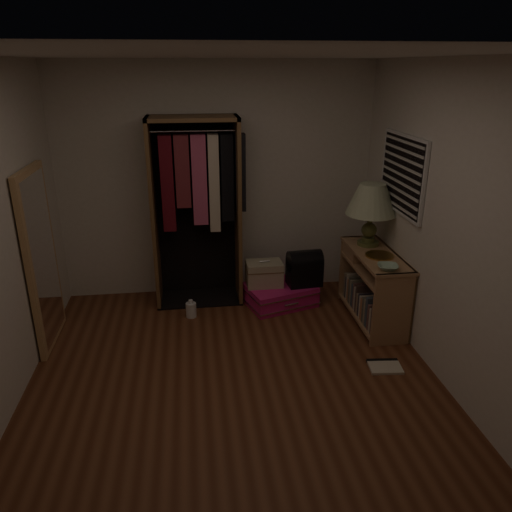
# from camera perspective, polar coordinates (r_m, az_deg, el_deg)

# --- Properties ---
(ground) EXTENTS (4.00, 4.00, 0.00)m
(ground) POSITION_cam_1_polar(r_m,az_deg,el_deg) (4.35, -2.34, -14.61)
(ground) COLOR #542B18
(ground) RESTS_ON ground
(room_walls) EXTENTS (3.52, 4.02, 2.60)m
(room_walls) POSITION_cam_1_polar(r_m,az_deg,el_deg) (3.74, -1.59, 4.93)
(room_walls) COLOR beige
(room_walls) RESTS_ON ground
(console_bookshelf) EXTENTS (0.42, 1.12, 0.75)m
(console_bookshelf) POSITION_cam_1_polar(r_m,az_deg,el_deg) (5.37, 13.07, -3.10)
(console_bookshelf) COLOR #9D704C
(console_bookshelf) RESTS_ON ground
(open_wardrobe) EXTENTS (1.01, 0.50, 2.05)m
(open_wardrobe) POSITION_cam_1_polar(r_m,az_deg,el_deg) (5.46, -6.63, 6.89)
(open_wardrobe) COLOR brown
(open_wardrobe) RESTS_ON ground
(floor_mirror) EXTENTS (0.06, 0.80, 1.70)m
(floor_mirror) POSITION_cam_1_polar(r_m,az_deg,el_deg) (5.03, -23.32, -0.34)
(floor_mirror) COLOR tan
(floor_mirror) RESTS_ON ground
(pink_suitcase) EXTENTS (0.87, 0.74, 0.23)m
(pink_suitcase) POSITION_cam_1_polar(r_m,az_deg,el_deg) (5.64, 2.76, -4.42)
(pink_suitcase) COLOR #CB1869
(pink_suitcase) RESTS_ON ground
(train_case) EXTENTS (0.40, 0.28, 0.29)m
(train_case) POSITION_cam_1_polar(r_m,az_deg,el_deg) (5.55, 0.95, -2.00)
(train_case) COLOR tan
(train_case) RESTS_ON pink_suitcase
(black_bag) EXTENTS (0.39, 0.27, 0.40)m
(black_bag) POSITION_cam_1_polar(r_m,az_deg,el_deg) (5.56, 5.56, -1.28)
(black_bag) COLOR black
(black_bag) RESTS_ON pink_suitcase
(table_lamp) EXTENTS (0.65, 0.65, 0.66)m
(table_lamp) POSITION_cam_1_polar(r_m,az_deg,el_deg) (5.29, 13.07, 6.18)
(table_lamp) COLOR #4C5227
(table_lamp) RESTS_ON console_bookshelf
(brass_tray) EXTENTS (0.31, 0.31, 0.02)m
(brass_tray) POSITION_cam_1_polar(r_m,az_deg,el_deg) (5.12, 13.94, 0.07)
(brass_tray) COLOR #AA8441
(brass_tray) RESTS_ON console_bookshelf
(ceramic_bowl) EXTENTS (0.23, 0.23, 0.05)m
(ceramic_bowl) POSITION_cam_1_polar(r_m,az_deg,el_deg) (4.81, 14.83, -1.23)
(ceramic_bowl) COLOR #9AB9A0
(ceramic_bowl) RESTS_ON console_bookshelf
(white_jug) EXTENTS (0.11, 0.11, 0.20)m
(white_jug) POSITION_cam_1_polar(r_m,az_deg,el_deg) (5.42, -7.43, -6.09)
(white_jug) COLOR silver
(white_jug) RESTS_ON ground
(floor_book) EXTENTS (0.31, 0.25, 0.03)m
(floor_book) POSITION_cam_1_polar(r_m,az_deg,el_deg) (4.72, 14.46, -12.04)
(floor_book) COLOR beige
(floor_book) RESTS_ON ground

